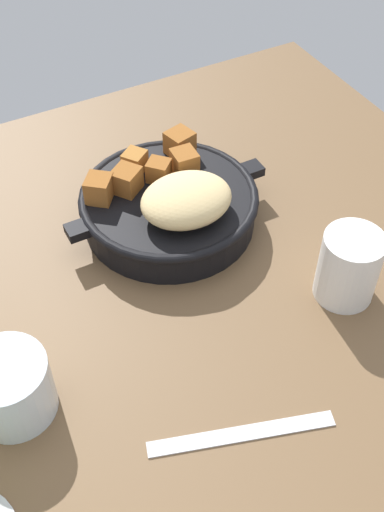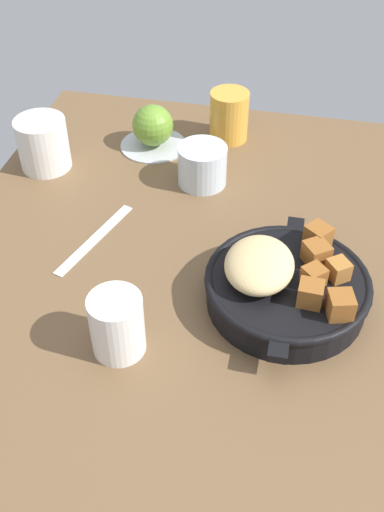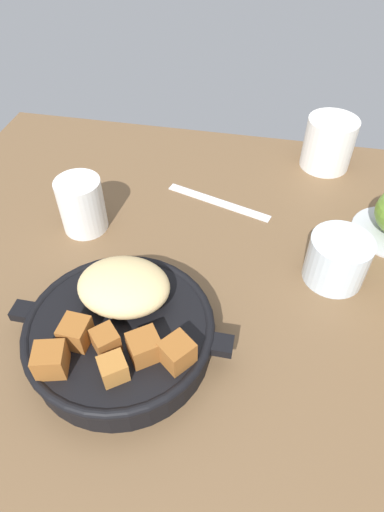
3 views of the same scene
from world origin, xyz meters
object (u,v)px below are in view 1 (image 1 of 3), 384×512
(white_creamer_pitcher, at_px, (349,267))
(water_glass_short, at_px, (10,388))
(butter_knife, at_px, (242,433))
(cast_iron_skillet, at_px, (170,203))

(white_creamer_pitcher, bearing_deg, water_glass_short, -4.84)
(butter_knife, bearing_deg, white_creamer_pitcher, -135.69)
(cast_iron_skillet, relative_size, water_glass_short, 3.20)
(cast_iron_skillet, distance_m, white_creamer_pitcher, 0.23)
(butter_knife, xyz_separation_m, white_creamer_pitcher, (-0.19, -0.10, 0.04))
(cast_iron_skillet, xyz_separation_m, white_creamer_pitcher, (-0.12, 0.19, 0.01))
(cast_iron_skillet, relative_size, white_creamer_pitcher, 3.09)
(cast_iron_skillet, bearing_deg, butter_knife, 76.36)
(butter_knife, height_order, water_glass_short, water_glass_short)
(white_creamer_pitcher, bearing_deg, cast_iron_skillet, -57.86)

